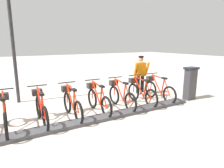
# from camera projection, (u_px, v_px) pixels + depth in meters

# --- Properties ---
(ground_plane) EXTENTS (60.00, 60.00, 0.00)m
(ground_plane) POSITION_uv_depth(u_px,v_px,m) (72.00, 126.00, 5.30)
(ground_plane) COLOR beige
(dock_rail_base) EXTENTS (0.44, 8.71, 0.10)m
(dock_rail_base) POSITION_uv_depth(u_px,v_px,m) (71.00, 124.00, 5.29)
(dock_rail_base) COLOR #47474C
(dock_rail_base) RESTS_ON ground
(payment_kiosk) EXTENTS (0.36, 0.52, 1.28)m
(payment_kiosk) POSITION_uv_depth(u_px,v_px,m) (190.00, 83.00, 7.66)
(payment_kiosk) COLOR #38383D
(payment_kiosk) RESTS_ON ground
(bike_docked_0) EXTENTS (1.72, 0.54, 1.02)m
(bike_docked_0) POSITION_uv_depth(u_px,v_px,m) (158.00, 89.00, 7.63)
(bike_docked_0) COLOR black
(bike_docked_0) RESTS_ON ground
(bike_docked_1) EXTENTS (1.72, 0.54, 1.02)m
(bike_docked_1) POSITION_uv_depth(u_px,v_px,m) (141.00, 92.00, 7.18)
(bike_docked_1) COLOR black
(bike_docked_1) RESTS_ON ground
(bike_docked_2) EXTENTS (1.72, 0.54, 1.02)m
(bike_docked_2) POSITION_uv_depth(u_px,v_px,m) (121.00, 95.00, 6.74)
(bike_docked_2) COLOR black
(bike_docked_2) RESTS_ON ground
(bike_docked_3) EXTENTS (1.72, 0.54, 1.02)m
(bike_docked_3) POSITION_uv_depth(u_px,v_px,m) (98.00, 99.00, 6.30)
(bike_docked_3) COLOR black
(bike_docked_3) RESTS_ON ground
(bike_docked_4) EXTENTS (1.72, 0.54, 1.02)m
(bike_docked_4) POSITION_uv_depth(u_px,v_px,m) (72.00, 103.00, 5.85)
(bike_docked_4) COLOR black
(bike_docked_4) RESTS_ON ground
(bike_docked_5) EXTENTS (1.72, 0.54, 1.02)m
(bike_docked_5) POSITION_uv_depth(u_px,v_px,m) (41.00, 109.00, 5.41)
(bike_docked_5) COLOR black
(bike_docked_5) RESTS_ON ground
(bike_docked_6) EXTENTS (1.72, 0.54, 1.02)m
(bike_docked_6) POSITION_uv_depth(u_px,v_px,m) (5.00, 114.00, 4.97)
(bike_docked_6) COLOR black
(bike_docked_6) RESTS_ON ground
(worker_near_rack) EXTENTS (0.56, 0.69, 1.66)m
(worker_near_rack) POSITION_uv_depth(u_px,v_px,m) (141.00, 74.00, 8.35)
(worker_near_rack) COLOR white
(worker_near_rack) RESTS_ON ground
(lamp_post) EXTENTS (0.32, 0.32, 4.03)m
(lamp_post) POSITION_uv_depth(u_px,v_px,m) (12.00, 30.00, 6.86)
(lamp_post) COLOR #2D2D33
(lamp_post) RESTS_ON ground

